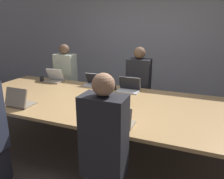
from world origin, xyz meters
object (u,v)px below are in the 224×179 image
at_px(laptop_far_center, 129,87).
at_px(cup_far_center, 114,87).
at_px(bottle_far_center, 108,84).
at_px(cup_far_left, 42,79).
at_px(laptop_far_midleft, 95,82).
at_px(stapler, 87,103).
at_px(laptop_near_left, 19,101).
at_px(laptop_near_midright, 117,120).
at_px(person_far_left, 66,81).
at_px(person_near_midright, 104,152).
at_px(person_far_center, 138,89).
at_px(laptop_far_left, 54,78).

relative_size(laptop_far_center, cup_far_center, 4.36).
distance_m(bottle_far_center, cup_far_left, 1.39).
relative_size(laptop_far_midleft, stapler, 2.25).
height_order(laptop_near_left, laptop_near_midright, laptop_near_left).
bearing_deg(laptop_far_midleft, person_far_left, 155.97).
bearing_deg(stapler, person_near_midright, -83.25).
height_order(laptop_near_midright, cup_far_left, laptop_near_midright).
xyz_separation_m(cup_far_center, bottle_far_center, (-0.04, -0.13, 0.08)).
xyz_separation_m(person_far_center, cup_far_center, (-0.29, -0.43, 0.12)).
bearing_deg(person_far_center, laptop_near_left, -126.61).
bearing_deg(person_far_left, stapler, -47.28).
xyz_separation_m(laptop_far_midleft, cup_far_left, (-1.04, -0.09, -0.02)).
distance_m(cup_far_left, stapler, 1.55).
height_order(bottle_far_center, laptop_near_left, bottle_far_center).
height_order(person_far_center, laptop_far_left, person_far_center).
xyz_separation_m(laptop_near_left, person_near_midright, (1.39, -0.43, -0.16)).
bearing_deg(stapler, laptop_far_midleft, 79.54).
xyz_separation_m(laptop_near_left, stapler, (0.79, 0.37, -0.05)).
height_order(laptop_near_left, person_near_midright, person_near_midright).
bearing_deg(laptop_far_midleft, laptop_far_left, -178.03).
bearing_deg(person_far_left, cup_far_left, -115.56).
xyz_separation_m(person_far_center, laptop_far_midleft, (-0.68, -0.35, 0.15)).
height_order(person_far_left, cup_far_left, person_far_left).
bearing_deg(cup_far_center, bottle_far_center, -108.44).
relative_size(laptop_far_midleft, cup_far_left, 3.90).
height_order(person_near_midright, person_far_left, person_near_midright).
height_order(bottle_far_center, laptop_near_midright, bottle_far_center).
relative_size(laptop_near_midright, stapler, 2.25).
xyz_separation_m(bottle_far_center, laptop_near_left, (-0.83, -1.00, -0.05)).
bearing_deg(bottle_far_center, laptop_far_left, 170.53).
relative_size(laptop_far_center, bottle_far_center, 1.26).
xyz_separation_m(laptop_far_midleft, person_far_left, (-0.82, 0.37, -0.15)).
relative_size(laptop_far_center, laptop_near_midright, 1.00).
height_order(laptop_near_left, cup_far_left, laptop_near_left).
height_order(laptop_far_midleft, laptop_near_left, laptop_near_left).
bearing_deg(laptop_far_midleft, cup_far_left, -175.00).
bearing_deg(person_far_center, cup_far_center, -123.86).
distance_m(laptop_far_left, person_far_left, 0.42).
bearing_deg(laptop_far_center, laptop_near_left, -134.62).
relative_size(bottle_far_center, laptop_near_left, 0.85).
distance_m(cup_far_center, laptop_far_left, 1.20).
bearing_deg(stapler, cup_far_left, 120.40).
bearing_deg(laptop_far_left, stapler, -36.54).
height_order(person_far_center, person_near_midright, person_far_center).
distance_m(laptop_far_midleft, cup_far_left, 1.05).
xyz_separation_m(person_near_midright, laptop_far_left, (-1.71, 1.62, 0.15)).
distance_m(person_far_left, cup_far_left, 0.52).
bearing_deg(bottle_far_center, laptop_far_midleft, 147.35).
bearing_deg(cup_far_left, person_far_center, 14.24).
distance_m(bottle_far_center, laptop_far_midleft, 0.41).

